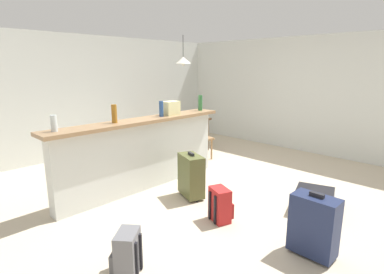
% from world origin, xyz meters
% --- Properties ---
extents(ground_plane, '(13.00, 13.00, 0.05)m').
position_xyz_m(ground_plane, '(0.00, 0.00, -0.03)').
color(ground_plane, beige).
extents(wall_back, '(6.60, 0.10, 2.50)m').
position_xyz_m(wall_back, '(0.00, 3.05, 1.25)').
color(wall_back, silver).
rests_on(wall_back, ground_plane).
extents(wall_right, '(0.10, 6.00, 2.50)m').
position_xyz_m(wall_right, '(3.05, 0.30, 1.25)').
color(wall_right, silver).
rests_on(wall_right, ground_plane).
extents(partition_half_wall, '(2.80, 0.20, 1.04)m').
position_xyz_m(partition_half_wall, '(-0.80, 0.58, 0.52)').
color(partition_half_wall, silver).
rests_on(partition_half_wall, ground_plane).
extents(bar_countertop, '(2.96, 0.40, 0.05)m').
position_xyz_m(bar_countertop, '(-0.80, 0.58, 1.07)').
color(bar_countertop, '#93704C').
rests_on(bar_countertop, partition_half_wall).
extents(bottle_clear, '(0.07, 0.07, 0.20)m').
position_xyz_m(bottle_clear, '(-2.06, 0.61, 1.19)').
color(bottle_clear, silver).
rests_on(bottle_clear, bar_countertop).
extents(bottle_amber, '(0.08, 0.08, 0.26)m').
position_xyz_m(bottle_amber, '(-1.24, 0.60, 1.22)').
color(bottle_amber, '#9E661E').
rests_on(bottle_amber, bar_countertop).
extents(bottle_blue, '(0.07, 0.07, 0.24)m').
position_xyz_m(bottle_blue, '(-0.43, 0.56, 1.21)').
color(bottle_blue, '#284C89').
rests_on(bottle_blue, bar_countertop).
extents(bottle_green, '(0.07, 0.07, 0.27)m').
position_xyz_m(bottle_green, '(0.50, 0.58, 1.23)').
color(bottle_green, '#2D6B38').
rests_on(bottle_green, bar_countertop).
extents(grocery_bag, '(0.26, 0.18, 0.22)m').
position_xyz_m(grocery_bag, '(-0.21, 0.58, 1.20)').
color(grocery_bag, beige).
rests_on(grocery_bag, bar_countertop).
extents(dining_table, '(1.10, 0.80, 0.74)m').
position_xyz_m(dining_table, '(1.07, 1.67, 0.65)').
color(dining_table, '#4C331E').
rests_on(dining_table, ground_plane).
extents(dining_chair_near_partition, '(0.48, 0.48, 0.93)m').
position_xyz_m(dining_chair_near_partition, '(1.00, 1.09, 0.52)').
color(dining_chair_near_partition, '#9E754C').
rests_on(dining_chair_near_partition, ground_plane).
extents(dining_chair_far_side, '(0.47, 0.47, 0.93)m').
position_xyz_m(dining_chair_far_side, '(1.05, 2.19, 0.52)').
color(dining_chair_far_side, '#9E754C').
rests_on(dining_chair_far_side, ground_plane).
extents(pendant_lamp, '(0.34, 0.34, 0.63)m').
position_xyz_m(pendant_lamp, '(1.15, 1.69, 1.99)').
color(pendant_lamp, black).
extents(suitcase_flat_black, '(0.89, 0.68, 0.22)m').
position_xyz_m(suitcase_flat_black, '(0.36, -1.62, 0.11)').
color(suitcase_flat_black, black).
rests_on(suitcase_flat_black, ground_plane).
extents(suitcase_upright_olive, '(0.38, 0.50, 0.67)m').
position_xyz_m(suitcase_upright_olive, '(-0.52, -0.19, 0.33)').
color(suitcase_upright_olive, '#51562D').
rests_on(suitcase_upright_olive, ground_plane).
extents(backpack_grey, '(0.34, 0.34, 0.42)m').
position_xyz_m(backpack_grey, '(-2.14, -0.96, 0.20)').
color(backpack_grey, slate).
rests_on(backpack_grey, ground_plane).
extents(backpack_red, '(0.31, 0.33, 0.42)m').
position_xyz_m(backpack_red, '(-0.77, -0.93, 0.20)').
color(backpack_red, red).
rests_on(backpack_red, ground_plane).
extents(suitcase_upright_navy, '(0.25, 0.44, 0.67)m').
position_xyz_m(suitcase_upright_navy, '(-0.68, -2.04, 0.33)').
color(suitcase_upright_navy, '#1E284C').
rests_on(suitcase_upright_navy, ground_plane).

